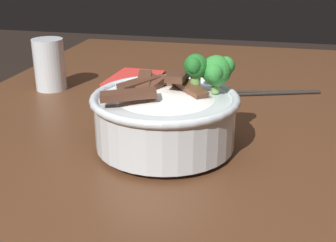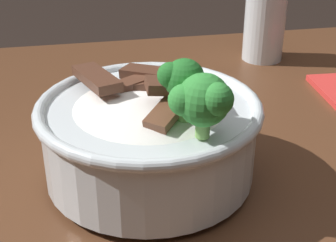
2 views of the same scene
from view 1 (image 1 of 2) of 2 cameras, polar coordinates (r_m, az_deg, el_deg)
dining_table at (r=0.75m, az=0.27°, el=-9.72°), size 1.48×0.89×0.83m
rice_bowl at (r=0.65m, az=-0.10°, el=1.04°), size 0.22×0.22×0.14m
drinking_glass at (r=0.97m, az=-15.22°, el=6.85°), size 0.07×0.07×0.11m
chopsticks_pair at (r=0.94m, az=13.42°, el=3.64°), size 0.07×0.20×0.01m
folded_napkin at (r=1.01m, az=-4.42°, el=5.56°), size 0.15×0.12×0.01m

